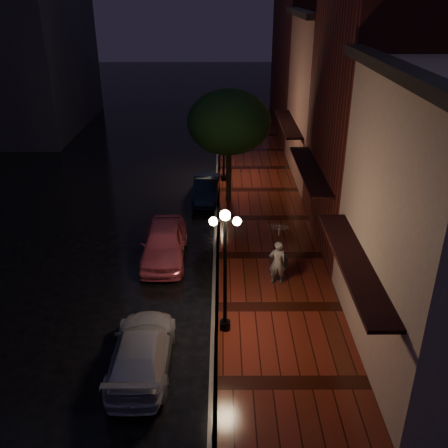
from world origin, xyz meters
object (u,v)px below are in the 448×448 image
(streetlamp_far, at_px, (224,139))
(silver_car, at_px, (142,351))
(parking_meter, at_px, (220,218))
(navy_car, at_px, (206,189))
(street_tree, at_px, (229,124))
(pink_car, at_px, (164,243))
(streetlamp_near, at_px, (225,265))
(woman_with_umbrella, at_px, (278,245))

(streetlamp_far, xyz_separation_m, silver_car, (-2.49, -15.67, -1.97))
(parking_meter, bearing_deg, navy_car, 96.02)
(navy_car, bearing_deg, street_tree, -18.76)
(pink_car, relative_size, silver_car, 1.02)
(parking_meter, bearing_deg, street_tree, 80.45)
(streetlamp_far, xyz_separation_m, parking_meter, (-0.20, -7.15, -1.59))
(streetlamp_far, relative_size, navy_car, 1.16)
(parking_meter, bearing_deg, streetlamp_far, 85.16)
(streetlamp_near, xyz_separation_m, woman_with_umbrella, (1.99, 2.84, -0.81))
(pink_car, bearing_deg, navy_car, 75.15)
(streetlamp_near, height_order, pink_car, streetlamp_near)
(streetlamp_near, xyz_separation_m, streetlamp_far, (0.00, 14.00, 0.00))
(street_tree, xyz_separation_m, navy_car, (-1.21, 0.45, -3.63))
(pink_car, xyz_separation_m, parking_meter, (2.32, 1.86, 0.25))
(street_tree, height_order, woman_with_umbrella, street_tree)
(streetlamp_far, height_order, parking_meter, streetlamp_far)
(streetlamp_far, bearing_deg, navy_car, -110.40)
(streetlamp_near, bearing_deg, parking_meter, 91.67)
(streetlamp_near, relative_size, parking_meter, 3.04)
(woman_with_umbrella, distance_m, parking_meter, 4.63)
(streetlamp_far, distance_m, silver_car, 15.98)
(street_tree, relative_size, woman_with_umbrella, 2.34)
(woman_with_umbrella, bearing_deg, streetlamp_far, -75.69)
(silver_car, distance_m, parking_meter, 8.82)
(silver_car, bearing_deg, pink_car, -89.91)
(streetlamp_near, distance_m, pink_car, 5.89)
(streetlamp_near, distance_m, navy_car, 11.66)
(streetlamp_far, relative_size, parking_meter, 3.04)
(streetlamp_near, height_order, parking_meter, streetlamp_near)
(street_tree, bearing_deg, parking_meter, -96.31)
(silver_car, xyz_separation_m, parking_meter, (2.29, 8.51, 0.38))
(pink_car, relative_size, parking_meter, 3.13)
(streetlamp_far, bearing_deg, parking_meter, -91.60)
(streetlamp_far, relative_size, pink_car, 0.97)
(woman_with_umbrella, bearing_deg, street_tree, -73.81)
(navy_car, xyz_separation_m, parking_meter, (0.75, -4.60, 0.39))
(navy_car, height_order, parking_meter, parking_meter)
(navy_car, relative_size, parking_meter, 2.63)
(navy_car, distance_m, parking_meter, 4.68)
(woman_with_umbrella, height_order, parking_meter, woman_with_umbrella)
(street_tree, bearing_deg, streetlamp_far, 94.91)
(street_tree, bearing_deg, pink_car, -114.84)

